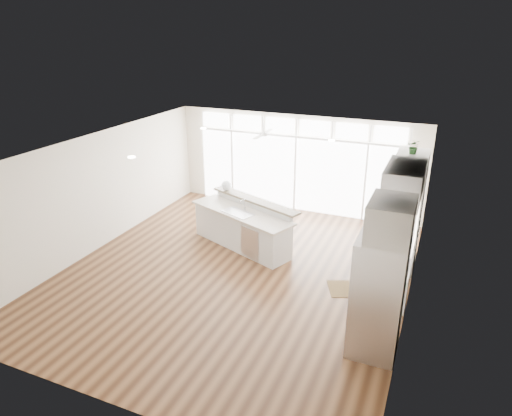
% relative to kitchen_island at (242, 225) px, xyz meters
% --- Properties ---
extents(floor, '(7.00, 8.00, 0.02)m').
position_rel_kitchen_island_xyz_m(floor, '(0.41, -1.18, -0.55)').
color(floor, '#3D2312').
rests_on(floor, ground).
extents(ceiling, '(7.00, 8.00, 0.02)m').
position_rel_kitchen_island_xyz_m(ceiling, '(0.41, -1.18, 2.16)').
color(ceiling, white).
rests_on(ceiling, wall_back).
extents(wall_back, '(7.00, 0.04, 2.70)m').
position_rel_kitchen_island_xyz_m(wall_back, '(0.41, 2.82, 0.81)').
color(wall_back, beige).
rests_on(wall_back, floor).
extents(wall_front, '(7.00, 0.04, 2.70)m').
position_rel_kitchen_island_xyz_m(wall_front, '(0.41, -5.18, 0.81)').
color(wall_front, beige).
rests_on(wall_front, floor).
extents(wall_left, '(0.04, 8.00, 2.70)m').
position_rel_kitchen_island_xyz_m(wall_left, '(-3.09, -1.18, 0.81)').
color(wall_left, beige).
rests_on(wall_left, floor).
extents(wall_right, '(0.04, 8.00, 2.70)m').
position_rel_kitchen_island_xyz_m(wall_right, '(3.91, -1.18, 0.81)').
color(wall_right, beige).
rests_on(wall_right, floor).
extents(glass_wall, '(5.80, 0.06, 2.08)m').
position_rel_kitchen_island_xyz_m(glass_wall, '(0.41, 2.76, 0.51)').
color(glass_wall, white).
rests_on(glass_wall, wall_back).
extents(transom_row, '(5.90, 0.06, 0.40)m').
position_rel_kitchen_island_xyz_m(transom_row, '(0.41, 2.76, 1.84)').
color(transom_row, white).
rests_on(transom_row, wall_back).
extents(desk_window, '(0.04, 0.85, 0.85)m').
position_rel_kitchen_island_xyz_m(desk_window, '(3.87, -0.88, 1.01)').
color(desk_window, white).
rests_on(desk_window, wall_right).
extents(ceiling_fan, '(1.16, 1.16, 0.32)m').
position_rel_kitchen_island_xyz_m(ceiling_fan, '(-0.09, 1.62, 1.94)').
color(ceiling_fan, white).
rests_on(ceiling_fan, ceiling).
extents(recessed_lights, '(3.40, 3.00, 0.02)m').
position_rel_kitchen_island_xyz_m(recessed_lights, '(0.41, -0.98, 2.14)').
color(recessed_lights, white).
rests_on(recessed_lights, ceiling).
extents(oven_cabinet, '(0.64, 1.20, 2.50)m').
position_rel_kitchen_island_xyz_m(oven_cabinet, '(3.58, 0.62, 0.71)').
color(oven_cabinet, silver).
rests_on(oven_cabinet, floor).
extents(desk_nook, '(0.72, 1.30, 0.76)m').
position_rel_kitchen_island_xyz_m(desk_nook, '(3.54, -0.88, -0.16)').
color(desk_nook, silver).
rests_on(desk_nook, floor).
extents(upper_cabinets, '(0.64, 1.30, 0.64)m').
position_rel_kitchen_island_xyz_m(upper_cabinets, '(3.58, -0.88, 1.81)').
color(upper_cabinets, silver).
rests_on(upper_cabinets, wall_right).
extents(refrigerator, '(0.76, 0.90, 2.00)m').
position_rel_kitchen_island_xyz_m(refrigerator, '(3.52, -2.53, 0.46)').
color(refrigerator, silver).
rests_on(refrigerator, floor).
extents(fridge_cabinet, '(0.64, 0.90, 0.60)m').
position_rel_kitchen_island_xyz_m(fridge_cabinet, '(3.58, -2.53, 1.76)').
color(fridge_cabinet, silver).
rests_on(fridge_cabinet, wall_right).
extents(framed_photos, '(0.06, 0.22, 0.80)m').
position_rel_kitchen_island_xyz_m(framed_photos, '(3.87, -0.26, 0.86)').
color(framed_photos, black).
rests_on(framed_photos, wall_right).
extents(kitchen_island, '(2.92, 1.96, 1.08)m').
position_rel_kitchen_island_xyz_m(kitchen_island, '(0.00, 0.00, 0.00)').
color(kitchen_island, silver).
rests_on(kitchen_island, floor).
extents(rug, '(1.05, 0.92, 0.01)m').
position_rel_kitchen_island_xyz_m(rug, '(2.82, -0.90, -0.54)').
color(rug, '#362411').
rests_on(rug, floor).
extents(office_chair, '(0.66, 0.63, 1.11)m').
position_rel_kitchen_island_xyz_m(office_chair, '(3.27, -0.70, 0.01)').
color(office_chair, black).
rests_on(office_chair, floor).
extents(fishbowl, '(0.33, 0.33, 0.25)m').
position_rel_kitchen_island_xyz_m(fishbowl, '(-0.74, 0.72, 0.67)').
color(fishbowl, white).
rests_on(fishbowl, kitchen_island).
extents(monitor, '(0.12, 0.46, 0.38)m').
position_rel_kitchen_island_xyz_m(monitor, '(3.46, -0.88, 0.41)').
color(monitor, black).
rests_on(monitor, desk_nook).
extents(keyboard, '(0.14, 0.30, 0.01)m').
position_rel_kitchen_island_xyz_m(keyboard, '(3.29, -0.88, 0.23)').
color(keyboard, white).
rests_on(keyboard, desk_nook).
extents(potted_plant, '(0.30, 0.33, 0.23)m').
position_rel_kitchen_island_xyz_m(potted_plant, '(3.58, 0.62, 2.07)').
color(potted_plant, '#295725').
rests_on(potted_plant, oven_cabinet).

